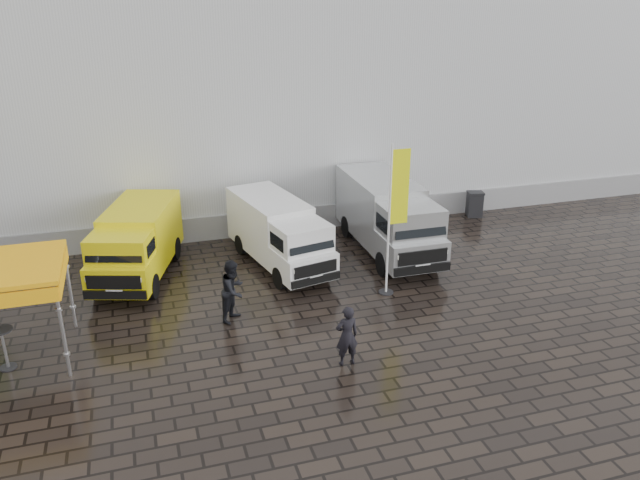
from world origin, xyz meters
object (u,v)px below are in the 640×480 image
Objects in this scene: cocktail_table at (5,349)px; van_yellow at (137,245)px; van_white at (279,235)px; person_tent at (233,290)px; flagpole at (395,212)px; wheelie_bin at (475,204)px; person_front at (347,336)px; canopy_tent at (3,273)px; van_silver at (387,218)px.

van_yellow is at bearing 53.83° from cocktail_table.
person_tent is (-2.28, -3.56, -0.22)m from van_white.
van_yellow is at bearing 154.90° from flagpole.
van_yellow is 2.68× the size of person_tent.
wheelie_bin is (9.64, 2.72, -0.63)m from van_white.
person_front is at bearing -128.14° from flagpole.
canopy_tent reaches higher than person_tent.
canopy_tent is 2.06m from cocktail_table.
flagpole is at bearing -47.44° from person_tent.
cocktail_table is (-0.25, -0.43, -2.00)m from canopy_tent.
person_tent is (-11.92, -6.28, 0.41)m from wheelie_bin.
wheelie_bin is (5.37, 2.66, -0.80)m from van_silver.
cocktail_table is 9.10m from person_front.
van_silver is at bearing 70.01° from flagpole.
flagpole is 4.51× the size of wheelie_bin.
flagpole reaches higher than wheelie_bin.
wheelie_bin is 13.48m from person_tent.
flagpole is 9.18m from wheelie_bin.
van_white is at bearing 6.68° from person_tent.
wheelie_bin is (14.59, 2.22, -0.64)m from van_yellow.
canopy_tent is at bearing -20.64° from person_front.
cocktail_table reaches higher than wheelie_bin.
van_yellow reaches higher than person_front.
van_white reaches higher than person_front.
van_yellow is at bearing 162.38° from van_white.
canopy_tent is 11.40m from flagpole.
van_silver is 5.37× the size of cocktail_table.
van_white reaches higher than person_tent.
person_front is (-9.45, -9.64, 0.30)m from wheelie_bin.
van_yellow reaches higher than van_white.
van_silver reaches higher than cocktail_table.
van_yellow is 4.63× the size of wheelie_bin.
flagpole is 5.06m from person_front.
van_white is at bearing -178.74° from van_silver.
van_yellow is 1.79× the size of canopy_tent.
canopy_tent is at bearing -109.02° from van_yellow.
wheelie_bin is 13.50m from person_front.
person_tent is at bearing -176.73° from flagpole.
cocktail_table is 0.60× the size of person_tent.
van_yellow is 0.94× the size of van_white.
wheelie_bin is at bearing 26.92° from van_silver.
van_yellow reaches higher than cocktail_table.
flagpole reaches higher than canopy_tent.
van_silver is 6.05m from wheelie_bin.
person_front is (5.14, -7.42, -0.34)m from van_yellow.
van_white is 1.90× the size of canopy_tent.
van_silver reaches higher than van_white.
canopy_tent is at bearing -166.15° from van_white.
van_silver is at bearing 17.93° from canopy_tent.
van_silver reaches higher than van_yellow.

